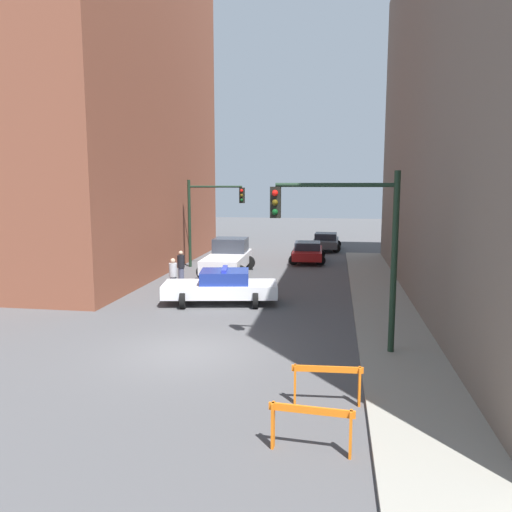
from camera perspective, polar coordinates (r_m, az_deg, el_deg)
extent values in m
plane|color=#4C4C4F|center=(15.22, -7.71, -10.81)|extent=(120.00, 120.00, 0.00)
cube|color=gray|center=(14.73, 16.56, -11.50)|extent=(2.40, 44.00, 0.12)
cube|color=brown|center=(32.60, -21.92, 16.99)|extent=(14.00, 20.00, 20.48)
cylinder|color=black|center=(14.68, 15.50, -0.80)|extent=(0.18, 0.18, 5.20)
cylinder|color=black|center=(14.42, 9.05, 8.02)|extent=(3.40, 0.12, 0.12)
cube|color=black|center=(14.53, 2.25, 6.15)|extent=(0.30, 0.22, 0.90)
sphere|color=red|center=(14.38, 2.18, 7.20)|extent=(0.18, 0.18, 0.18)
sphere|color=#4C3D0C|center=(14.39, 2.17, 6.13)|extent=(0.18, 0.18, 0.18)
sphere|color=#0C4219|center=(14.40, 2.17, 5.05)|extent=(0.18, 0.18, 0.18)
cylinder|color=black|center=(30.10, -7.61, 3.67)|extent=(0.18, 0.18, 5.20)
cylinder|color=black|center=(29.59, -4.69, 7.91)|extent=(3.20, 0.12, 0.12)
cube|color=black|center=(29.26, -1.61, 6.95)|extent=(0.30, 0.22, 0.90)
sphere|color=red|center=(29.11, -1.67, 7.47)|extent=(0.18, 0.18, 0.18)
sphere|color=#4C3D0C|center=(29.11, -1.67, 6.94)|extent=(0.18, 0.18, 0.18)
sphere|color=#0C4219|center=(29.12, -1.66, 6.41)|extent=(0.18, 0.18, 0.18)
cube|color=white|center=(20.86, -4.10, -3.81)|extent=(4.95, 2.62, 0.55)
cube|color=navy|center=(20.74, -3.60, -2.37)|extent=(2.22, 1.94, 0.52)
cylinder|color=black|center=(20.23, -8.38, -5.06)|extent=(0.33, 0.69, 0.66)
cylinder|color=black|center=(21.88, -7.78, -4.04)|extent=(0.33, 0.69, 0.66)
cylinder|color=black|center=(20.05, -0.06, -5.09)|extent=(0.33, 0.69, 0.66)
cylinder|color=black|center=(21.71, -0.11, -4.06)|extent=(0.33, 0.69, 0.66)
cube|color=#2633BF|center=(20.69, -3.61, -1.50)|extent=(0.43, 1.40, 0.12)
cube|color=silver|center=(27.56, -3.31, -0.56)|extent=(2.16, 5.46, 0.70)
cube|color=#2D333D|center=(28.51, -2.92, 1.26)|extent=(1.89, 1.78, 0.80)
cylinder|color=black|center=(29.41, -4.46, -0.70)|extent=(0.81, 0.28, 0.80)
cylinder|color=black|center=(29.09, -0.91, -0.78)|extent=(0.81, 0.28, 0.80)
cylinder|color=black|center=(26.19, -5.96, -1.82)|extent=(0.81, 0.28, 0.80)
cylinder|color=black|center=(25.83, -1.98, -1.93)|extent=(0.81, 0.28, 0.80)
cube|color=maroon|center=(32.11, 5.92, 0.34)|extent=(1.94, 4.36, 0.52)
cube|color=#232833|center=(31.87, 5.92, 1.19)|extent=(1.64, 1.86, 0.48)
cylinder|color=black|center=(33.49, 4.55, 0.23)|extent=(0.63, 0.24, 0.62)
cylinder|color=black|center=(33.46, 7.38, 0.18)|extent=(0.63, 0.24, 0.62)
cylinder|color=black|center=(30.86, 4.31, -0.45)|extent=(0.63, 0.24, 0.62)
cylinder|color=black|center=(30.82, 7.39, -0.51)|extent=(0.63, 0.24, 0.62)
cube|color=#474C51|center=(38.07, 7.98, 1.53)|extent=(1.91, 4.34, 0.52)
cube|color=#232833|center=(37.85, 7.99, 2.26)|extent=(1.63, 1.84, 0.48)
cylinder|color=black|center=(39.47, 6.86, 1.41)|extent=(0.63, 0.24, 0.62)
cylinder|color=black|center=(39.40, 9.27, 1.35)|extent=(0.63, 0.24, 0.62)
cylinder|color=black|center=(36.83, 6.59, 0.93)|extent=(0.63, 0.24, 0.62)
cylinder|color=black|center=(36.76, 9.17, 0.86)|extent=(0.63, 0.24, 0.62)
cylinder|color=#474C66|center=(22.81, -9.42, -3.36)|extent=(0.36, 0.36, 0.82)
cylinder|color=#B2B2B7|center=(22.68, -9.46, -1.58)|extent=(0.47, 0.47, 0.62)
sphere|color=tan|center=(22.61, -9.48, -0.53)|extent=(0.29, 0.29, 0.22)
cylinder|color=#474C66|center=(25.26, -8.54, -2.22)|extent=(0.37, 0.37, 0.82)
cylinder|color=black|center=(25.14, -8.58, -0.61)|extent=(0.48, 0.48, 0.62)
sphere|color=tan|center=(25.08, -8.60, 0.34)|extent=(0.29, 0.29, 0.22)
cube|color=orange|center=(9.63, 6.35, -17.11)|extent=(1.60, 0.18, 0.14)
cube|color=orange|center=(9.90, 1.95, -18.76)|extent=(0.06, 0.16, 0.90)
cube|color=orange|center=(9.75, 10.76, -19.39)|extent=(0.06, 0.16, 0.90)
cube|color=orange|center=(11.58, 8.15, -12.68)|extent=(1.60, 0.14, 0.14)
cube|color=orange|center=(11.71, 4.48, -14.38)|extent=(0.06, 0.16, 0.90)
cube|color=orange|center=(11.77, 11.73, -14.40)|extent=(0.06, 0.16, 0.90)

